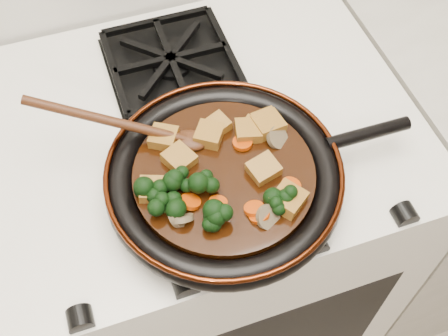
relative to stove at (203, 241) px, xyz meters
name	(u,v)px	position (x,y,z in m)	size (l,w,h in m)	color
stove	(203,241)	(0.00, 0.00, 0.00)	(0.76, 0.60, 0.90)	white
burner_grate_front	(220,184)	(0.00, -0.14, 0.46)	(0.23, 0.23, 0.03)	black
burner_grate_back	(171,62)	(0.00, 0.14, 0.46)	(0.23, 0.23, 0.03)	black
skillet	(225,177)	(0.00, -0.15, 0.49)	(0.49, 0.36, 0.05)	black
braising_sauce	(224,176)	(0.00, -0.15, 0.50)	(0.27, 0.27, 0.02)	black
tofu_cube_0	(288,200)	(0.07, -0.23, 0.52)	(0.04, 0.05, 0.02)	olive
tofu_cube_1	(152,190)	(-0.11, -0.15, 0.52)	(0.04, 0.04, 0.02)	olive
tofu_cube_2	(164,138)	(-0.07, -0.06, 0.52)	(0.04, 0.04, 0.02)	olive
tofu_cube_3	(209,135)	(0.00, -0.08, 0.52)	(0.04, 0.04, 0.02)	olive
tofu_cube_4	(268,125)	(0.09, -0.09, 0.52)	(0.04, 0.04, 0.02)	olive
tofu_cube_5	(251,129)	(0.07, -0.09, 0.52)	(0.03, 0.03, 0.02)	olive
tofu_cube_6	(179,159)	(-0.05, -0.11, 0.52)	(0.04, 0.04, 0.02)	olive
tofu_cube_7	(265,122)	(0.09, -0.09, 0.52)	(0.04, 0.04, 0.02)	olive
tofu_cube_8	(217,126)	(0.02, -0.07, 0.52)	(0.04, 0.03, 0.02)	olive
tofu_cube_9	(248,131)	(0.06, -0.09, 0.52)	(0.04, 0.04, 0.02)	olive
tofu_cube_10	(264,169)	(0.06, -0.17, 0.52)	(0.04, 0.04, 0.02)	olive
broccoli_floret_0	(216,217)	(-0.03, -0.22, 0.52)	(0.06, 0.06, 0.06)	black
broccoli_floret_1	(165,206)	(-0.10, -0.18, 0.52)	(0.06, 0.06, 0.05)	black
broccoli_floret_2	(176,181)	(-0.07, -0.15, 0.52)	(0.06, 0.06, 0.06)	black
broccoli_floret_3	(283,200)	(0.06, -0.23, 0.52)	(0.06, 0.06, 0.05)	black
broccoli_floret_4	(153,196)	(-0.11, -0.16, 0.52)	(0.06, 0.06, 0.05)	black
broccoli_floret_5	(202,183)	(-0.04, -0.16, 0.52)	(0.06, 0.06, 0.05)	black
carrot_coin_0	(190,202)	(-0.06, -0.19, 0.51)	(0.03, 0.03, 0.01)	#BE3A05
carrot_coin_1	(260,215)	(0.03, -0.24, 0.51)	(0.03, 0.03, 0.01)	#BE3A05
carrot_coin_2	(243,143)	(0.05, -0.11, 0.51)	(0.03, 0.03, 0.01)	#BE3A05
carrot_coin_3	(291,185)	(0.09, -0.21, 0.51)	(0.03, 0.03, 0.01)	#BE3A05
carrot_coin_4	(254,209)	(0.02, -0.23, 0.51)	(0.03, 0.03, 0.01)	#BE3A05
carrot_coin_5	(218,203)	(-0.02, -0.20, 0.51)	(0.03, 0.03, 0.01)	#BE3A05
mushroom_slice_0	(178,215)	(-0.08, -0.20, 0.52)	(0.03, 0.03, 0.01)	brown
mushroom_slice_1	(178,216)	(-0.08, -0.20, 0.52)	(0.03, 0.03, 0.01)	brown
mushroom_slice_2	(277,138)	(0.10, -0.12, 0.52)	(0.04, 0.04, 0.01)	brown
mushroom_slice_3	(182,218)	(-0.08, -0.21, 0.52)	(0.03, 0.03, 0.01)	brown
mushroom_slice_4	(268,217)	(0.03, -0.25, 0.52)	(0.04, 0.04, 0.01)	brown
wooden_spoon	(143,129)	(-0.09, -0.05, 0.53)	(0.15, 0.09, 0.25)	#3F1E0D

